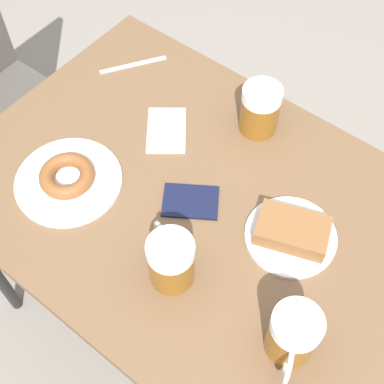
# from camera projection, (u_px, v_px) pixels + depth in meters

# --- Properties ---
(ground_plane) EXTENTS (8.00, 8.00, 0.00)m
(ground_plane) POSITION_uv_depth(u_px,v_px,m) (192.00, 314.00, 1.84)
(ground_plane) COLOR gray
(table) EXTENTS (0.78, 1.08, 0.74)m
(table) POSITION_uv_depth(u_px,v_px,m) (192.00, 211.00, 1.27)
(table) COLOR brown
(table) RESTS_ON ground_plane
(plate_with_cake) EXTENTS (0.20, 0.20, 0.05)m
(plate_with_cake) POSITION_uv_depth(u_px,v_px,m) (292.00, 233.00, 1.14)
(plate_with_cake) COLOR white
(plate_with_cake) RESTS_ON table
(plate_with_donut) EXTENTS (0.25, 0.25, 0.04)m
(plate_with_donut) POSITION_uv_depth(u_px,v_px,m) (68.00, 179.00, 1.23)
(plate_with_donut) COLOR white
(plate_with_donut) RESTS_ON table
(beer_mug_left) EXTENTS (0.13, 0.10, 0.13)m
(beer_mug_left) POSITION_uv_depth(u_px,v_px,m) (293.00, 335.00, 0.98)
(beer_mug_left) COLOR #8C5619
(beer_mug_left) RESTS_ON table
(beer_mug_center) EXTENTS (0.14, 0.10, 0.13)m
(beer_mug_center) POSITION_uv_depth(u_px,v_px,m) (262.00, 109.00, 1.28)
(beer_mug_center) COLOR #8C5619
(beer_mug_center) RESTS_ON table
(beer_mug_right) EXTENTS (0.10, 0.13, 0.13)m
(beer_mug_right) POSITION_uv_depth(u_px,v_px,m) (171.00, 260.00, 1.06)
(beer_mug_right) COLOR #8C5619
(beer_mug_right) RESTS_ON table
(napkin_folded) EXTENTS (0.17, 0.16, 0.00)m
(napkin_folded) POSITION_uv_depth(u_px,v_px,m) (166.00, 130.00, 1.33)
(napkin_folded) COLOR white
(napkin_folded) RESTS_ON table
(fork) EXTENTS (0.16, 0.11, 0.00)m
(fork) POSITION_uv_depth(u_px,v_px,m) (133.00, 65.00, 1.45)
(fork) COLOR silver
(fork) RESTS_ON table
(passport_far_edge) EXTENTS (0.14, 0.15, 0.01)m
(passport_far_edge) POSITION_uv_depth(u_px,v_px,m) (191.00, 201.00, 1.21)
(passport_far_edge) COLOR #141938
(passport_far_edge) RESTS_ON table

